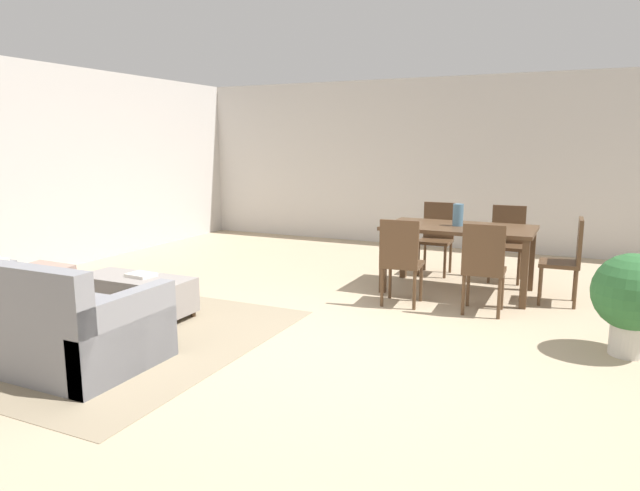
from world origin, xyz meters
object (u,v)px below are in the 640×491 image
(dining_chair_far_right, at_px, (507,238))
(vase_centerpiece, at_px, (458,215))
(dining_chair_near_left, at_px, (401,257))
(dining_chair_far_left, at_px, (437,234))
(book_on_ottoman, at_px, (141,275))
(potted_plant, at_px, (632,296))
(couch, at_px, (33,323))
(dining_table, at_px, (459,234))
(dining_chair_near_right, at_px, (484,264))
(dining_chair_head_east, at_px, (568,256))
(ottoman_table, at_px, (136,293))

(dining_chair_far_right, xyz_separation_m, vase_centerpiece, (-0.45, -0.83, 0.36))
(dining_chair_near_left, height_order, dining_chair_far_left, same)
(dining_chair_far_right, distance_m, book_on_ottoman, 4.34)
(book_on_ottoman, distance_m, potted_plant, 4.37)
(couch, xyz_separation_m, dining_chair_far_left, (2.17, 4.31, 0.23))
(couch, distance_m, book_on_ottoman, 1.25)
(dining_chair_far_left, distance_m, potted_plant, 3.08)
(vase_centerpiece, bearing_deg, potted_plant, -40.24)
(couch, bearing_deg, dining_chair_near_left, 50.19)
(dining_table, height_order, dining_chair_far_right, dining_chair_far_right)
(dining_chair_far_left, distance_m, book_on_ottoman, 3.77)
(dining_chair_near_right, relative_size, book_on_ottoman, 3.54)
(dining_chair_near_right, bearing_deg, book_on_ottoman, -154.78)
(couch, height_order, dining_chair_far_right, dining_chair_far_right)
(dining_chair_far_right, relative_size, dining_chair_head_east, 1.00)
(dining_chair_near_right, bearing_deg, couch, -138.43)
(couch, bearing_deg, dining_chair_near_right, 41.57)
(dining_chair_near_left, xyz_separation_m, vase_centerpiece, (0.40, 0.85, 0.36))
(ottoman_table, distance_m, dining_chair_far_left, 3.83)
(ottoman_table, xyz_separation_m, dining_table, (2.68, 2.26, 0.44))
(ottoman_table, bearing_deg, book_on_ottoman, 36.87)
(dining_chair_far_left, bearing_deg, ottoman_table, -125.82)
(dining_chair_near_left, bearing_deg, dining_chair_near_right, 3.35)
(dining_chair_head_east, bearing_deg, vase_centerpiece, 178.01)
(potted_plant, bearing_deg, dining_chair_far_left, 133.12)
(dining_table, distance_m, dining_chair_near_right, 0.91)
(dining_chair_near_left, distance_m, dining_chair_head_east, 1.77)
(dining_chair_far_left, distance_m, vase_centerpiece, 1.00)
(dining_chair_near_left, height_order, book_on_ottoman, dining_chair_near_left)
(dining_chair_head_east, height_order, potted_plant, dining_chair_head_east)
(ottoman_table, distance_m, dining_chair_far_right, 4.40)
(vase_centerpiece, relative_size, potted_plant, 0.30)
(dining_table, xyz_separation_m, dining_chair_far_left, (-0.45, 0.83, -0.15))
(couch, relative_size, ottoman_table, 1.69)
(dining_chair_far_left, xyz_separation_m, dining_chair_head_east, (1.60, -0.87, 0.00))
(couch, xyz_separation_m, book_on_ottoman, (-0.03, 1.24, 0.12))
(dining_chair_far_left, bearing_deg, dining_chair_far_right, 0.05)
(book_on_ottoman, bearing_deg, ottoman_table, -143.13)
(dining_chair_head_east, bearing_deg, dining_table, 178.35)
(dining_table, distance_m, dining_chair_near_left, 0.95)
(ottoman_table, distance_m, dining_table, 3.53)
(dining_chair_far_left, xyz_separation_m, vase_centerpiece, (0.42, -0.83, 0.36))
(dining_chair_head_east, relative_size, potted_plant, 1.10)
(potted_plant, bearing_deg, dining_chair_head_east, 110.18)
(vase_centerpiece, height_order, book_on_ottoman, vase_centerpiece)
(couch, distance_m, dining_chair_far_left, 4.83)
(dining_chair_far_left, xyz_separation_m, potted_plant, (2.10, -2.25, -0.03))
(book_on_ottoman, bearing_deg, dining_chair_head_east, 30.11)
(couch, relative_size, dining_table, 1.20)
(ottoman_table, height_order, dining_chair_near_right, dining_chair_near_right)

